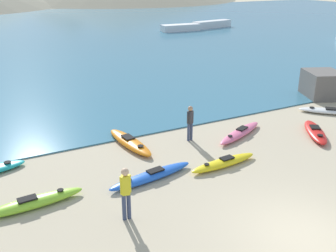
{
  "coord_description": "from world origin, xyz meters",
  "views": [
    {
      "loc": [
        -7.68,
        -6.39,
        6.96
      ],
      "look_at": [
        0.02,
        8.28,
        0.5
      ],
      "focal_mm": 42.0,
      "sensor_mm": 36.0,
      "label": 1
    }
  ],
  "objects_px": {
    "shoreline_rock": "(322,84)",
    "moored_boat_0": "(180,28)",
    "kayak_on_sand_4": "(224,163)",
    "kayak_on_sand_6": "(130,142)",
    "person_near_foreground": "(126,191)",
    "kayak_on_sand_1": "(327,111)",
    "kayak_on_sand_2": "(315,132)",
    "kayak_on_sand_0": "(240,133)",
    "kayak_on_sand_3": "(33,202)",
    "person_near_waterline": "(190,121)",
    "moored_boat_3": "(212,24)",
    "kayak_on_sand_7": "(151,176)"
  },
  "relations": [
    {
      "from": "kayak_on_sand_2",
      "to": "moored_boat_3",
      "type": "height_order",
      "value": "moored_boat_3"
    },
    {
      "from": "kayak_on_sand_1",
      "to": "moored_boat_0",
      "type": "xyz_separation_m",
      "value": [
        8.52,
        31.1,
        0.34
      ]
    },
    {
      "from": "kayak_on_sand_4",
      "to": "moored_boat_0",
      "type": "distance_m",
      "value": 37.63
    },
    {
      "from": "shoreline_rock",
      "to": "moored_boat_0",
      "type": "bearing_deg",
      "value": 77.31
    },
    {
      "from": "kayak_on_sand_2",
      "to": "shoreline_rock",
      "type": "distance_m",
      "value": 6.53
    },
    {
      "from": "kayak_on_sand_6",
      "to": "person_near_foreground",
      "type": "distance_m",
      "value": 5.52
    },
    {
      "from": "person_near_waterline",
      "to": "kayak_on_sand_6",
      "type": "bearing_deg",
      "value": 164.34
    },
    {
      "from": "kayak_on_sand_0",
      "to": "kayak_on_sand_1",
      "type": "xyz_separation_m",
      "value": [
        6.02,
        0.33,
        -0.02
      ]
    },
    {
      "from": "kayak_on_sand_1",
      "to": "person_near_waterline",
      "type": "distance_m",
      "value": 8.39
    },
    {
      "from": "kayak_on_sand_6",
      "to": "person_near_foreground",
      "type": "height_order",
      "value": "person_near_foreground"
    },
    {
      "from": "person_near_foreground",
      "to": "kayak_on_sand_3",
      "type": "bearing_deg",
      "value": 140.45
    },
    {
      "from": "kayak_on_sand_6",
      "to": "kayak_on_sand_7",
      "type": "height_order",
      "value": "kayak_on_sand_6"
    },
    {
      "from": "kayak_on_sand_4",
      "to": "kayak_on_sand_2",
      "type": "bearing_deg",
      "value": 6.13
    },
    {
      "from": "kayak_on_sand_2",
      "to": "person_near_waterline",
      "type": "bearing_deg",
      "value": 158.2
    },
    {
      "from": "kayak_on_sand_2",
      "to": "person_near_foreground",
      "type": "height_order",
      "value": "person_near_foreground"
    },
    {
      "from": "kayak_on_sand_3",
      "to": "moored_boat_3",
      "type": "distance_m",
      "value": 44.91
    },
    {
      "from": "kayak_on_sand_1",
      "to": "kayak_on_sand_2",
      "type": "height_order",
      "value": "kayak_on_sand_2"
    },
    {
      "from": "person_near_waterline",
      "to": "kayak_on_sand_3",
      "type": "bearing_deg",
      "value": -162.1
    },
    {
      "from": "kayak_on_sand_1",
      "to": "kayak_on_sand_3",
      "type": "distance_m",
      "value": 15.62
    },
    {
      "from": "kayak_on_sand_3",
      "to": "kayak_on_sand_6",
      "type": "xyz_separation_m",
      "value": [
        4.56,
        3.03,
        -0.01
      ]
    },
    {
      "from": "kayak_on_sand_4",
      "to": "kayak_on_sand_1",
      "type": "bearing_deg",
      "value": 16.37
    },
    {
      "from": "person_near_foreground",
      "to": "moored_boat_0",
      "type": "relative_size",
      "value": 0.34
    },
    {
      "from": "moored_boat_0",
      "to": "shoreline_rock",
      "type": "xyz_separation_m",
      "value": [
        -6.48,
        -28.79,
        0.3
      ]
    },
    {
      "from": "moored_boat_0",
      "to": "shoreline_rock",
      "type": "bearing_deg",
      "value": -102.69
    },
    {
      "from": "kayak_on_sand_3",
      "to": "kayak_on_sand_4",
      "type": "bearing_deg",
      "value": -3.66
    },
    {
      "from": "person_near_waterline",
      "to": "moored_boat_0",
      "type": "height_order",
      "value": "person_near_waterline"
    },
    {
      "from": "kayak_on_sand_0",
      "to": "moored_boat_0",
      "type": "distance_m",
      "value": 34.63
    },
    {
      "from": "kayak_on_sand_6",
      "to": "shoreline_rock",
      "type": "relative_size",
      "value": 1.53
    },
    {
      "from": "moored_boat_0",
      "to": "person_near_foreground",
      "type": "bearing_deg",
      "value": -121.61
    },
    {
      "from": "kayak_on_sand_2",
      "to": "kayak_on_sand_4",
      "type": "bearing_deg",
      "value": -173.87
    },
    {
      "from": "moored_boat_3",
      "to": "kayak_on_sand_1",
      "type": "bearing_deg",
      "value": -113.53
    },
    {
      "from": "person_near_waterline",
      "to": "moored_boat_3",
      "type": "relative_size",
      "value": 0.27
    },
    {
      "from": "kayak_on_sand_1",
      "to": "kayak_on_sand_6",
      "type": "distance_m",
      "value": 10.97
    },
    {
      "from": "kayak_on_sand_7",
      "to": "person_near_waterline",
      "type": "distance_m",
      "value": 3.95
    },
    {
      "from": "person_near_foreground",
      "to": "moored_boat_0",
      "type": "bearing_deg",
      "value": 58.39
    },
    {
      "from": "kayak_on_sand_0",
      "to": "kayak_on_sand_6",
      "type": "xyz_separation_m",
      "value": [
        -4.9,
        1.33,
        0.01
      ]
    },
    {
      "from": "kayak_on_sand_3",
      "to": "kayak_on_sand_4",
      "type": "height_order",
      "value": "kayak_on_sand_3"
    },
    {
      "from": "kayak_on_sand_4",
      "to": "kayak_on_sand_6",
      "type": "height_order",
      "value": "kayak_on_sand_6"
    },
    {
      "from": "kayak_on_sand_7",
      "to": "person_near_waterline",
      "type": "relative_size",
      "value": 2.19
    },
    {
      "from": "kayak_on_sand_0",
      "to": "person_near_foreground",
      "type": "height_order",
      "value": "person_near_foreground"
    },
    {
      "from": "kayak_on_sand_4",
      "to": "kayak_on_sand_0",
      "type": "bearing_deg",
      "value": 41.51
    },
    {
      "from": "kayak_on_sand_1",
      "to": "kayak_on_sand_2",
      "type": "bearing_deg",
      "value": -147.17
    },
    {
      "from": "kayak_on_sand_2",
      "to": "person_near_foreground",
      "type": "xyz_separation_m",
      "value": [
        -10.17,
        -2.12,
        0.82
      ]
    },
    {
      "from": "kayak_on_sand_0",
      "to": "kayak_on_sand_6",
      "type": "height_order",
      "value": "kayak_on_sand_6"
    },
    {
      "from": "kayak_on_sand_6",
      "to": "shoreline_rock",
      "type": "distance_m",
      "value": 13.04
    },
    {
      "from": "kayak_on_sand_1",
      "to": "person_near_waterline",
      "type": "relative_size",
      "value": 1.64
    },
    {
      "from": "person_near_foreground",
      "to": "shoreline_rock",
      "type": "relative_size",
      "value": 0.76
    },
    {
      "from": "kayak_on_sand_1",
      "to": "kayak_on_sand_2",
      "type": "relative_size",
      "value": 0.94
    },
    {
      "from": "kayak_on_sand_4",
      "to": "kayak_on_sand_6",
      "type": "distance_m",
      "value": 4.27
    },
    {
      "from": "kayak_on_sand_0",
      "to": "kayak_on_sand_3",
      "type": "bearing_deg",
      "value": -169.81
    }
  ]
}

